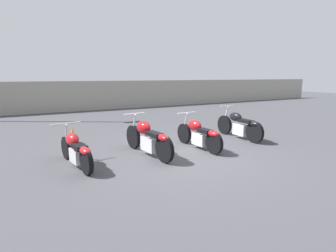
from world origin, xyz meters
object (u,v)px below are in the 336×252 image
at_px(motorcycle_slot_0, 76,150).
at_px(motorcycle_slot_3, 240,125).
at_px(motorcycle_slot_2, 199,134).
at_px(traffic_cone_near, 73,135).
at_px(motorcycle_slot_1, 148,138).

relative_size(motorcycle_slot_0, motorcycle_slot_3, 0.91).
bearing_deg(motorcycle_slot_3, motorcycle_slot_2, -167.83).
distance_m(motorcycle_slot_2, traffic_cone_near, 3.92).
relative_size(motorcycle_slot_0, traffic_cone_near, 3.97).
relative_size(motorcycle_slot_3, traffic_cone_near, 4.37).
bearing_deg(motorcycle_slot_2, traffic_cone_near, 139.81).
distance_m(motorcycle_slot_1, traffic_cone_near, 2.76).
height_order(motorcycle_slot_0, motorcycle_slot_3, motorcycle_slot_3).
height_order(motorcycle_slot_1, motorcycle_slot_2, motorcycle_slot_1).
xyz_separation_m(motorcycle_slot_0, motorcycle_slot_1, (1.83, 0.02, 0.06)).
bearing_deg(motorcycle_slot_1, traffic_cone_near, 117.37).
xyz_separation_m(motorcycle_slot_0, traffic_cone_near, (0.28, 2.30, -0.16)).
xyz_separation_m(motorcycle_slot_1, motorcycle_slot_3, (3.48, 0.26, -0.02)).
bearing_deg(motorcycle_slot_3, motorcycle_slot_1, -174.50).
xyz_separation_m(motorcycle_slot_3, traffic_cone_near, (-5.03, 2.01, -0.20)).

